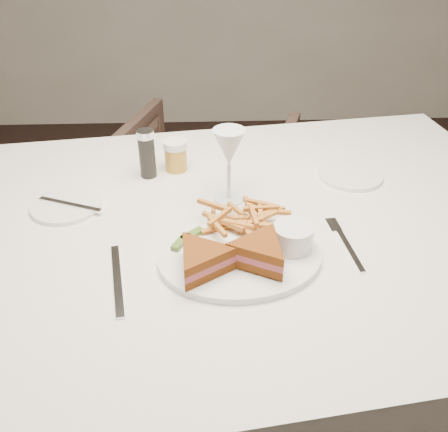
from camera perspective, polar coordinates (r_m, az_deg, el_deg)
table at (r=1.33m, az=-0.09°, el=-14.14°), size 1.60×1.18×0.75m
chair_far at (r=2.00m, az=-2.37°, el=2.75°), size 0.80×0.78×0.67m
table_setting at (r=1.03m, az=0.74°, el=-0.32°), size 0.84×0.56×0.18m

